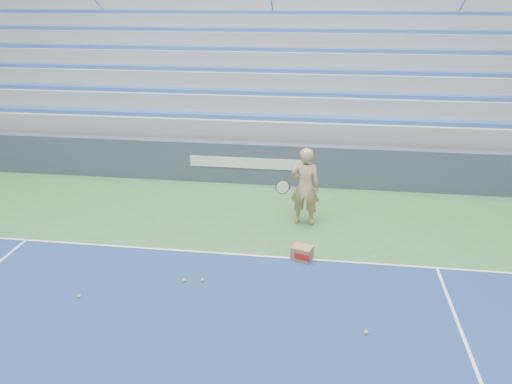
{
  "coord_description": "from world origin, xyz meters",
  "views": [
    {
      "loc": [
        1.88,
        3.41,
        4.81
      ],
      "look_at": [
        0.64,
        12.38,
        1.15
      ],
      "focal_mm": 35.0,
      "sensor_mm": 36.0,
      "label": 1
    }
  ],
  "objects": [
    {
      "name": "tennis_ball_3",
      "position": [
        -0.11,
        10.84,
        0.03
      ],
      "size": [
        0.07,
        0.07,
        0.07
      ],
      "primitive_type": "sphere",
      "color": "#A5D62B",
      "rests_on": "ground"
    },
    {
      "name": "tennis_ball_0",
      "position": [
        2.68,
        9.75,
        0.03
      ],
      "size": [
        0.07,
        0.07,
        0.07
      ],
      "primitive_type": "sphere",
      "color": "#A5D62B",
      "rests_on": "ground"
    },
    {
      "name": "sponsor_barrier",
      "position": [
        0.0,
        15.88,
        0.55
      ],
      "size": [
        30.0,
        0.32,
        1.1
      ],
      "color": "#394156",
      "rests_on": "ground"
    },
    {
      "name": "tennis_ball_1",
      "position": [
        -2.05,
        10.06,
        0.03
      ],
      "size": [
        0.07,
        0.07,
        0.07
      ],
      "primitive_type": "sphere",
      "color": "#A5D62B",
      "rests_on": "ground"
    },
    {
      "name": "bleachers",
      "position": [
        0.0,
        21.6,
        2.36
      ],
      "size": [
        31.0,
        9.15,
        7.3
      ],
      "color": "#94969C",
      "rests_on": "ground"
    },
    {
      "name": "tennis_ball_2",
      "position": [
        -0.43,
        10.78,
        0.03
      ],
      "size": [
        0.07,
        0.07,
        0.07
      ],
      "primitive_type": "sphere",
      "color": "#A5D62B",
      "rests_on": "ground"
    },
    {
      "name": "ball_box",
      "position": [
        1.6,
        11.87,
        0.14
      ],
      "size": [
        0.45,
        0.4,
        0.28
      ],
      "color": "#966B48",
      "rests_on": "ground"
    },
    {
      "name": "tennis_player",
      "position": [
        1.55,
        13.51,
        0.88
      ],
      "size": [
        0.94,
        0.86,
        1.75
      ],
      "color": "tan",
      "rests_on": "ground"
    }
  ]
}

